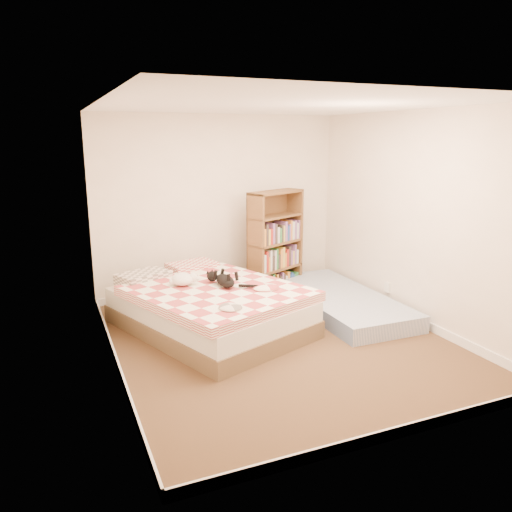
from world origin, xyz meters
name	(u,v)px	position (x,y,z in m)	size (l,w,h in m)	color
room	(281,235)	(0.00, 0.00, 1.20)	(3.51, 4.01, 2.51)	#4E3521
bed	(208,306)	(-0.60, 0.69, 0.27)	(2.21, 2.59, 0.59)	brown
bookshelf	(275,256)	(0.70, 1.64, 0.54)	(1.00, 0.65, 1.47)	brown
floor_mattress	(338,301)	(1.17, 0.67, 0.10)	(1.03, 2.28, 0.21)	#657CA8
black_cat	(224,280)	(-0.43, 0.59, 0.59)	(0.33, 0.67, 0.15)	black
white_dog	(183,279)	(-0.86, 0.79, 0.60)	(0.36, 0.37, 0.14)	white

